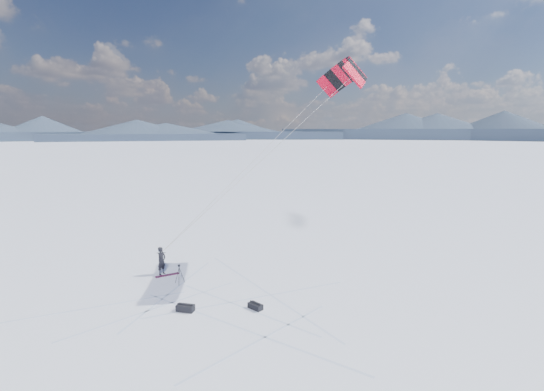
# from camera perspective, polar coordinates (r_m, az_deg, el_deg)

# --- Properties ---
(ground) EXTENTS (1800.00, 1800.00, 0.00)m
(ground) POSITION_cam_1_polar(r_m,az_deg,el_deg) (22.42, -13.96, -14.09)
(ground) COLOR white
(horizon_hills) EXTENTS (704.47, 706.88, 9.95)m
(horizon_hills) POSITION_cam_1_polar(r_m,az_deg,el_deg) (21.08, -14.44, -3.28)
(horizon_hills) COLOR #222C3F
(horizon_hills) RESTS_ON ground
(snow_tracks) EXTENTS (17.62, 14.39, 0.01)m
(snow_tracks) POSITION_cam_1_polar(r_m,az_deg,el_deg) (22.00, -15.56, -14.63)
(snow_tracks) COLOR #AABAD8
(snow_tracks) RESTS_ON ground
(snowkiter) EXTENTS (0.61, 0.74, 1.75)m
(snowkiter) POSITION_cam_1_polar(r_m,az_deg,el_deg) (25.83, -15.61, -10.92)
(snowkiter) COLOR black
(snowkiter) RESTS_ON ground
(snowboard) EXTENTS (1.35, 1.06, 0.04)m
(snowboard) POSITION_cam_1_polar(r_m,az_deg,el_deg) (25.54, -14.92, -11.08)
(snowboard) COLOR maroon
(snowboard) RESTS_ON ground
(tripod) EXTENTS (0.59, 0.56, 1.17)m
(tripod) POSITION_cam_1_polar(r_m,az_deg,el_deg) (23.82, -13.28, -10.65)
(tripod) COLOR black
(tripod) RESTS_ON ground
(gear_bag_a) EXTENTS (0.92, 0.53, 0.39)m
(gear_bag_a) POSITION_cam_1_polar(r_m,az_deg,el_deg) (20.68, -12.44, -15.61)
(gear_bag_a) COLOR black
(gear_bag_a) RESTS_ON ground
(gear_bag_b) EXTENTS (0.83, 0.77, 0.35)m
(gear_bag_b) POSITION_cam_1_polar(r_m,az_deg,el_deg) (20.48, -2.41, -15.70)
(gear_bag_b) COLOR black
(gear_bag_b) RESTS_ON ground
(power_kite) EXTENTS (12.45, 6.48, 11.70)m
(power_kite) POSITION_cam_1_polar(r_m,az_deg,el_deg) (25.05, 10.64, 16.80)
(power_kite) COLOR red
(power_kite) RESTS_ON ground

